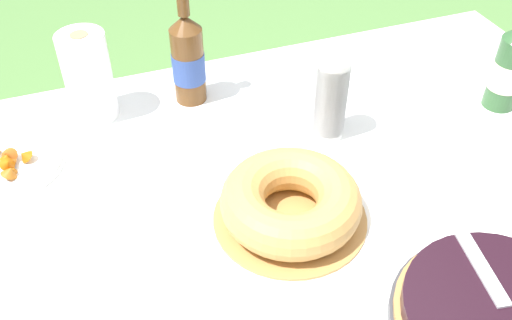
{
  "coord_description": "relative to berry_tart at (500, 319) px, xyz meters",
  "views": [
    {
      "loc": [
        -0.43,
        -0.72,
        1.51
      ],
      "look_at": [
        -0.13,
        0.1,
        0.74
      ],
      "focal_mm": 40.0,
      "sensor_mm": 36.0,
      "label": 1
    }
  ],
  "objects": [
    {
      "name": "cider_bottle_green",
      "position": [
        0.41,
        0.52,
        0.08
      ],
      "size": [
        0.08,
        0.08,
        0.3
      ],
      "color": "#2D562D",
      "rests_on": "tablecloth"
    },
    {
      "name": "bundt_cake",
      "position": [
        -0.22,
        0.34,
        0.02
      ],
      "size": [
        0.3,
        0.3,
        0.09
      ],
      "color": "#B78447",
      "rests_on": "tablecloth"
    },
    {
      "name": "cider_bottle_amber",
      "position": [
        -0.3,
        0.81,
        0.09
      ],
      "size": [
        0.08,
        0.08,
        0.31
      ],
      "color": "brown",
      "rests_on": "tablecloth"
    },
    {
      "name": "tablecloth",
      "position": [
        -0.12,
        0.36,
        -0.04
      ],
      "size": [
        1.56,
        1.2,
        0.1
      ],
      "color": "white",
      "rests_on": "garden_table"
    },
    {
      "name": "cup_stack",
      "position": [
        -0.04,
        0.56,
        0.07
      ],
      "size": [
        0.07,
        0.07,
        0.2
      ],
      "color": "white",
      "rests_on": "tablecloth"
    },
    {
      "name": "snack_plate_near",
      "position": [
        -0.74,
        0.69,
        -0.02
      ],
      "size": [
        0.23,
        0.23,
        0.05
      ],
      "color": "white",
      "rests_on": "tablecloth"
    },
    {
      "name": "berry_tart",
      "position": [
        0.0,
        0.0,
        0.0
      ],
      "size": [
        0.35,
        0.35,
        0.06
      ],
      "color": "#38383D",
      "rests_on": "tablecloth"
    },
    {
      "name": "paper_towel_roll",
      "position": [
        -0.53,
        0.82,
        0.08
      ],
      "size": [
        0.11,
        0.11,
        0.22
      ],
      "color": "white",
      "rests_on": "tablecloth"
    },
    {
      "name": "garden_table",
      "position": [
        -0.12,
        0.36,
        -0.09
      ],
      "size": [
        1.55,
        1.19,
        0.68
      ],
      "color": "brown",
      "rests_on": "ground_plane"
    }
  ]
}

